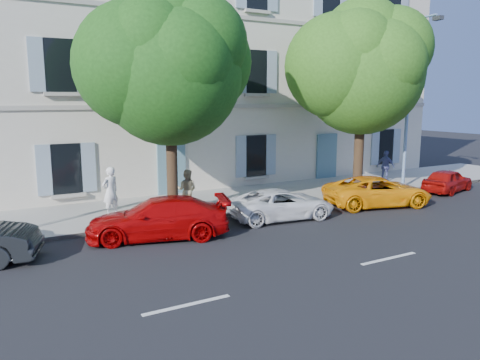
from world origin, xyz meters
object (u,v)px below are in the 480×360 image
car_red_hatchback (448,180)px  pedestrian_b (187,190)px  car_yellow_supercar (378,191)px  pedestrian_a (110,192)px  pedestrian_c (386,166)px  street_lamp (411,94)px  car_red_coupe (158,218)px  tree_left (170,73)px  tree_right (362,74)px  car_white_coupe (281,204)px

car_red_hatchback → pedestrian_b: bearing=66.3°
car_yellow_supercar → pedestrian_a: size_ratio=2.44×
pedestrian_c → street_lamp: bearing=150.8°
car_red_coupe → tree_left: 5.17m
tree_right → pedestrian_a: bearing=174.7°
tree_left → pedestrian_c: tree_left is taller
tree_left → street_lamp: (11.62, -0.48, -0.64)m
pedestrian_b → tree_right: bearing=-142.8°
car_red_coupe → car_yellow_supercar: (9.36, -0.11, -0.03)m
car_white_coupe → pedestrian_a: pedestrian_a is taller
pedestrian_a → car_red_coupe: bearing=81.0°
car_yellow_supercar → street_lamp: bearing=-49.3°
car_red_hatchback → pedestrian_c: (-1.07, 2.84, 0.40)m
car_red_coupe → pedestrian_c: 13.69m
car_red_hatchback → pedestrian_b: 12.53m
tree_left → pedestrian_b: (0.73, 0.38, -4.27)m
car_yellow_supercar → street_lamp: size_ratio=0.56×
tree_right → car_yellow_supercar: bearing=-111.8°
car_red_coupe → car_white_coupe: size_ratio=1.12×
pedestrian_a → pedestrian_c: pedestrian_a is taller
car_yellow_supercar → pedestrian_b: size_ratio=2.79×
street_lamp → pedestrian_a: (-13.65, 1.37, -3.51)m
car_yellow_supercar → pedestrian_b: pedestrian_b is taller
tree_right → pedestrian_a: (-10.90, 1.02, -4.35)m
car_white_coupe → tree_left: bearing=67.4°
car_yellow_supercar → pedestrian_c: bearing=-34.5°
pedestrian_a → pedestrian_b: size_ratio=1.15×
tree_left → street_lamp: 11.65m
street_lamp → car_red_coupe: bearing=-173.0°
car_red_hatchback → pedestrian_a: bearing=66.1°
car_red_coupe → tree_left: tree_left is taller
pedestrian_a → tree_left: bearing=133.5°
car_white_coupe → street_lamp: size_ratio=0.51×
car_red_coupe → car_red_hatchback: bearing=108.7°
tree_right → pedestrian_b: size_ratio=5.23×
pedestrian_b → pedestrian_a: bearing=30.4°
car_white_coupe → street_lamp: bearing=-72.5°
tree_left → pedestrian_a: size_ratio=4.37×
car_yellow_supercar → pedestrian_b: 7.77m
pedestrian_a → pedestrian_c: 14.04m
car_red_coupe → pedestrian_a: 3.07m
car_white_coupe → car_red_hatchback: bearing=-81.1°
tree_left → pedestrian_c: (12.01, 1.16, -4.26)m
car_white_coupe → car_red_hatchback: (9.63, 0.29, 0.00)m
car_red_hatchback → tree_left: 13.98m
car_white_coupe → car_yellow_supercar: size_ratio=0.90×
car_white_coupe → car_yellow_supercar: 4.62m
car_yellow_supercar → pedestrian_b: bearing=86.1°
car_yellow_supercar → car_red_hatchback: car_yellow_supercar is taller
car_red_coupe → car_yellow_supercar: size_ratio=1.01×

